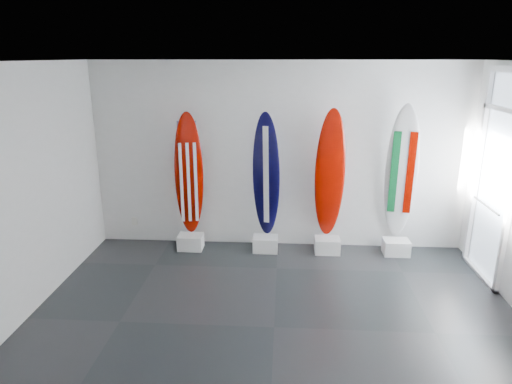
# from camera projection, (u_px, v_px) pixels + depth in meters

# --- Properties ---
(floor) EXTENTS (6.00, 6.00, 0.00)m
(floor) POSITION_uv_depth(u_px,v_px,m) (274.00, 327.00, 5.31)
(floor) COLOR black
(floor) RESTS_ON ground
(ceiling) EXTENTS (6.00, 6.00, 0.00)m
(ceiling) POSITION_uv_depth(u_px,v_px,m) (278.00, 62.00, 4.45)
(ceiling) COLOR white
(ceiling) RESTS_ON wall_back
(wall_back) EXTENTS (6.00, 0.00, 6.00)m
(wall_back) POSITION_uv_depth(u_px,v_px,m) (279.00, 157.00, 7.27)
(wall_back) COLOR white
(wall_back) RESTS_ON ground
(wall_front) EXTENTS (6.00, 0.00, 6.00)m
(wall_front) POSITION_uv_depth(u_px,v_px,m) (266.00, 350.00, 2.49)
(wall_front) COLOR white
(wall_front) RESTS_ON ground
(wall_left) EXTENTS (0.00, 5.00, 5.00)m
(wall_left) POSITION_uv_depth(u_px,v_px,m) (8.00, 201.00, 5.06)
(wall_left) COLOR white
(wall_left) RESTS_ON ground
(display_block_usa) EXTENTS (0.40, 0.30, 0.24)m
(display_block_usa) POSITION_uv_depth(u_px,v_px,m) (191.00, 242.00, 7.45)
(display_block_usa) COLOR white
(display_block_usa) RESTS_ON floor
(surfboard_usa) EXTENTS (0.48, 0.25, 2.01)m
(surfboard_usa) POSITION_uv_depth(u_px,v_px,m) (189.00, 174.00, 7.22)
(surfboard_usa) COLOR #7C0800
(surfboard_usa) RESTS_ON display_block_usa
(display_block_navy) EXTENTS (0.40, 0.30, 0.24)m
(display_block_navy) POSITION_uv_depth(u_px,v_px,m) (265.00, 244.00, 7.37)
(display_block_navy) COLOR white
(display_block_navy) RESTS_ON floor
(surfboard_navy) EXTENTS (0.49, 0.31, 2.02)m
(surfboard_navy) POSITION_uv_depth(u_px,v_px,m) (266.00, 175.00, 7.15)
(surfboard_navy) COLOR black
(surfboard_navy) RESTS_ON display_block_navy
(display_block_swiss) EXTENTS (0.40, 0.30, 0.24)m
(display_block_swiss) POSITION_uv_depth(u_px,v_px,m) (327.00, 245.00, 7.31)
(display_block_swiss) COLOR white
(display_block_swiss) RESTS_ON floor
(surfboard_swiss) EXTENTS (0.48, 0.27, 2.08)m
(surfboard_swiss) POSITION_uv_depth(u_px,v_px,m) (330.00, 174.00, 7.07)
(surfboard_swiss) COLOR #7C0800
(surfboard_swiss) RESTS_ON display_block_swiss
(display_block_italy) EXTENTS (0.40, 0.30, 0.24)m
(display_block_italy) POSITION_uv_depth(u_px,v_px,m) (396.00, 247.00, 7.25)
(display_block_italy) COLOR white
(display_block_italy) RESTS_ON floor
(surfboard_italy) EXTENTS (0.55, 0.44, 2.17)m
(surfboard_italy) POSITION_uv_depth(u_px,v_px,m) (401.00, 173.00, 7.00)
(surfboard_italy) COLOR white
(surfboard_italy) RESTS_ON display_block_italy
(wall_outlet) EXTENTS (0.09, 0.02, 0.13)m
(wall_outlet) POSITION_uv_depth(u_px,v_px,m) (135.00, 221.00, 7.73)
(wall_outlet) COLOR silver
(wall_outlet) RESTS_ON wall_back
(glass_door) EXTENTS (0.12, 1.16, 2.85)m
(glass_door) POSITION_uv_depth(u_px,v_px,m) (495.00, 180.00, 6.20)
(glass_door) COLOR white
(glass_door) RESTS_ON floor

